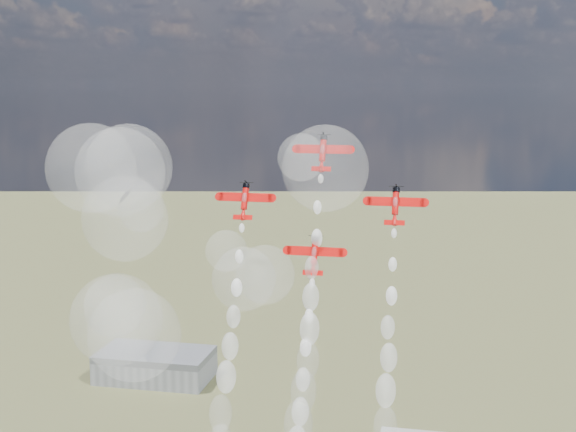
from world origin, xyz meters
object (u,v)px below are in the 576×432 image
(plane_lead, at_px, (323,152))
(plane_right, at_px, (395,205))
(hangar, at_px, (155,365))
(plane_slot, at_px, (314,255))
(plane_left, at_px, (245,200))

(plane_lead, relative_size, plane_right, 1.00)
(hangar, bearing_deg, plane_lead, -58.50)
(hangar, bearing_deg, plane_slot, -59.73)
(hangar, height_order, plane_left, plane_left)
(plane_left, height_order, plane_slot, plane_left)
(hangar, distance_m, plane_slot, 227.93)
(plane_lead, bearing_deg, plane_right, -16.28)
(hangar, relative_size, plane_left, 4.69)
(plane_lead, relative_size, plane_left, 1.00)
(hangar, bearing_deg, plane_left, -62.77)
(plane_lead, height_order, plane_slot, plane_lead)
(hangar, distance_m, plane_right, 235.67)
(hangar, xyz_separation_m, plane_slot, (104.91, -179.71, 93.01))
(plane_right, bearing_deg, plane_slot, -163.72)
(hangar, height_order, plane_right, plane_right)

